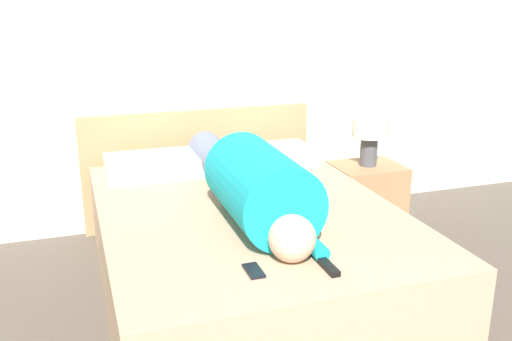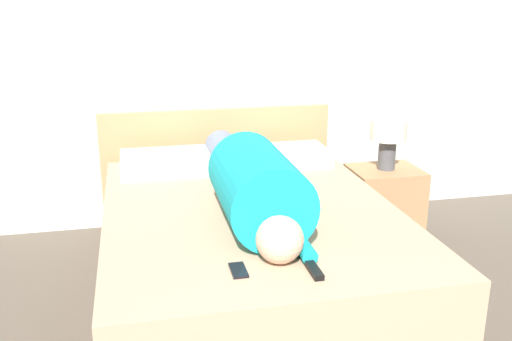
{
  "view_description": "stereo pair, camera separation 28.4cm",
  "coord_description": "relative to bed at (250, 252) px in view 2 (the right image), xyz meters",
  "views": [
    {
      "loc": [
        -0.94,
        -0.03,
        1.62
      ],
      "look_at": [
        -0.08,
        2.54,
        0.78
      ],
      "focal_mm": 40.0,
      "sensor_mm": 36.0,
      "label": 1
    },
    {
      "loc": [
        -0.67,
        -0.11,
        1.62
      ],
      "look_at": [
        -0.08,
        2.54,
        0.78
      ],
      "focal_mm": 40.0,
      "sensor_mm": 36.0,
      "label": 2
    }
  ],
  "objects": [
    {
      "name": "wall_back",
      "position": [
        0.08,
        1.22,
        1.03
      ],
      "size": [
        6.38,
        0.06,
        2.6
      ],
      "color": "silver",
      "rests_on": "ground_plane"
    },
    {
      "name": "bed",
      "position": [
        0.0,
        0.0,
        0.0
      ],
      "size": [
        1.54,
        2.04,
        0.53
      ],
      "color": "tan",
      "rests_on": "ground_plane"
    },
    {
      "name": "headboard",
      "position": [
        0.0,
        1.15,
        0.16
      ],
      "size": [
        1.66,
        0.04,
        0.84
      ],
      "color": "tan",
      "rests_on": "ground_plane"
    },
    {
      "name": "nightstand",
      "position": [
        1.07,
        0.61,
        -0.02
      ],
      "size": [
        0.47,
        0.39,
        0.49
      ],
      "color": "#A37A51",
      "rests_on": "ground_plane"
    },
    {
      "name": "table_lamp",
      "position": [
        1.07,
        0.61,
        0.45
      ],
      "size": [
        0.24,
        0.24,
        0.34
      ],
      "color": "#4C4C51",
      "rests_on": "nightstand"
    },
    {
      "name": "person_lying",
      "position": [
        -0.01,
        -0.1,
        0.43
      ],
      "size": [
        0.4,
        1.69,
        0.4
      ],
      "color": "#DBB293",
      "rests_on": "bed"
    },
    {
      "name": "pillow_near_headboard",
      "position": [
        -0.36,
        0.74,
        0.32
      ],
      "size": [
        0.64,
        0.38,
        0.12
      ],
      "color": "silver",
      "rests_on": "bed"
    },
    {
      "name": "pillow_second",
      "position": [
        0.37,
        0.74,
        0.32
      ],
      "size": [
        0.61,
        0.38,
        0.11
      ],
      "color": "silver",
      "rests_on": "bed"
    },
    {
      "name": "tv_remote",
      "position": [
        0.1,
        -0.8,
        0.28
      ],
      "size": [
        0.04,
        0.15,
        0.02
      ],
      "color": "black",
      "rests_on": "bed"
    },
    {
      "name": "cell_phone",
      "position": [
        -0.2,
        -0.72,
        0.27
      ],
      "size": [
        0.06,
        0.13,
        0.01
      ],
      "color": "black",
      "rests_on": "bed"
    }
  ]
}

